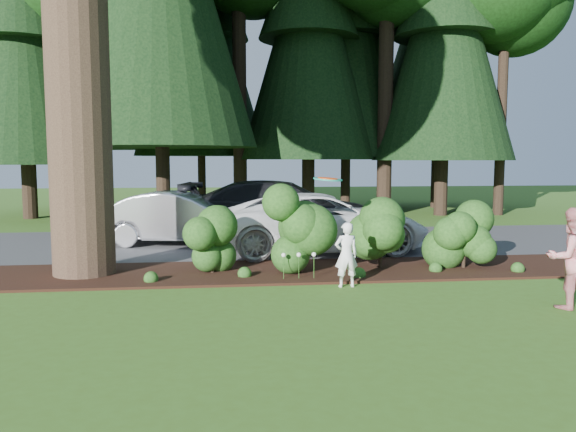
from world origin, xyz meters
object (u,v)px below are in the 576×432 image
object	(u,v)px
adult	(571,258)
frisbee	(328,179)
car_white_suv	(322,223)
child	(346,255)
car_silver_wagon	(181,218)
car_dark_suv	(283,209)

from	to	relation	value
adult	frisbee	distance (m)	4.30
car_white_suv	child	bearing A→B (deg)	171.55
frisbee	car_silver_wagon	bearing A→B (deg)	120.39
adult	car_white_suv	bearing A→B (deg)	-59.82
frisbee	car_dark_suv	bearing A→B (deg)	91.67
car_silver_wagon	child	world-z (taller)	car_silver_wagon
child	frisbee	bearing A→B (deg)	-39.09
car_dark_suv	frisbee	xyz separation A→B (m)	(0.18, -6.27, 1.13)
adult	car_dark_suv	bearing A→B (deg)	-63.61
adult	car_silver_wagon	bearing A→B (deg)	-45.69
car_silver_wagon	adult	xyz separation A→B (m)	(6.65, -7.43, 0.05)
car_silver_wagon	frisbee	xyz separation A→B (m)	(3.11, -5.30, 1.25)
car_white_suv	child	world-z (taller)	car_white_suv
car_silver_wagon	adult	distance (m)	9.97
car_white_suv	car_dark_suv	distance (m)	2.76
car_dark_suv	adult	distance (m)	9.19
child	car_dark_suv	bearing A→B (deg)	-89.53
frisbee	adult	bearing A→B (deg)	-31.02
car_silver_wagon	car_dark_suv	xyz separation A→B (m)	(2.93, 0.97, 0.13)
car_white_suv	car_silver_wagon	bearing A→B (deg)	59.74
car_white_suv	adult	size ratio (longest dim) A/B	3.33
car_dark_suv	child	distance (m)	6.52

